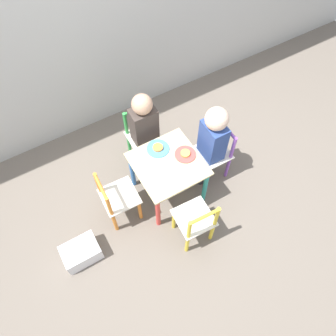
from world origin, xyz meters
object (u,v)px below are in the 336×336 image
child_right (211,139)px  chair_green (143,137)px  kids_table (168,169)px  storage_bin (81,252)px  chair_purple (214,153)px  plate_back (158,148)px  child_back (145,127)px  plate_right (185,154)px  chair_orange (117,199)px  chair_yellow (195,221)px

child_right → chair_green: bearing=-139.4°
kids_table → storage_bin: 0.89m
child_right → storage_bin: 1.28m
kids_table → child_right: size_ratio=0.61×
chair_purple → child_right: bearing=-90.0°
plate_back → child_back: bearing=87.5°
chair_purple → plate_back: size_ratio=3.08×
kids_table → plate_right: 0.17m
chair_orange → plate_back: 0.49m
chair_purple → storage_bin: size_ratio=1.99×
chair_orange → child_back: 0.60m
child_back → plate_right: size_ratio=4.86×
chair_purple → child_back: child_back is taller
child_right → storage_bin: child_right is taller
chair_purple → plate_right: (-0.28, 0.01, 0.18)m
chair_yellow → plate_back: (0.03, 0.58, 0.18)m
chair_green → chair_orange: bearing=-135.5°
child_back → plate_back: (-0.01, -0.22, -0.02)m
kids_table → chair_yellow: bearing=-93.4°
chair_green → chair_purple: (0.42, -0.44, 0.00)m
kids_table → chair_orange: bearing=177.6°
chair_green → child_back: bearing=-90.0°
chair_yellow → child_right: child_right is taller
kids_table → storage_bin: (-0.83, -0.15, -0.29)m
chair_green → chair_orange: size_ratio=1.00×
chair_yellow → chair_orange: bearing=-44.5°
storage_bin → plate_back: bearing=19.8°
chair_yellow → plate_right: (0.18, 0.43, 0.18)m
plate_back → storage_bin: 0.96m
chair_yellow → plate_right: size_ratio=3.33×
plate_right → child_right: bearing=-1.8°
chair_yellow → child_right: bearing=-129.8°
plate_back → plate_right: size_ratio=1.08×
chair_orange → storage_bin: chair_orange is taller
chair_yellow → plate_right: chair_yellow is taller
child_back → plate_back: size_ratio=4.49×
chair_purple → chair_orange: size_ratio=1.00×
chair_orange → storage_bin: size_ratio=1.99×
chair_green → storage_bin: chair_green is taller
chair_green → child_right: size_ratio=0.67×
chair_green → chair_yellow: 0.87m
plate_right → plate_back: bearing=135.0°
child_back → storage_bin: 1.06m
chair_yellow → child_back: size_ratio=0.69×
storage_bin → plate_right: bearing=8.7°
chair_orange → plate_back: bearing=-70.7°
child_back → child_right: (0.36, -0.38, 0.02)m
kids_table → child_right: 0.39m
kids_table → chair_orange: size_ratio=0.92×
chair_orange → chair_purple: bearing=-89.3°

